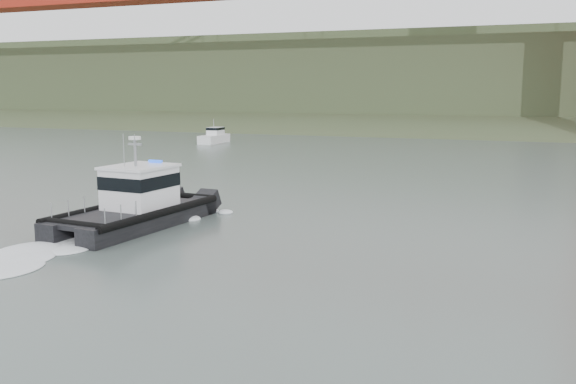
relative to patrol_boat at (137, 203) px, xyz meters
name	(u,v)px	position (x,y,z in m)	size (l,w,h in m)	color
ground	(183,293)	(7.61, -8.44, -1.15)	(400.00, 400.00, 0.00)	#4F5E59
headlands	(490,88)	(7.61, 117.06, 5.90)	(500.00, 105.36, 27.12)	#2E3E23
patrol_boat	(137,203)	(0.00, 0.00, 0.00)	(4.13, 9.66, 4.58)	black
motorboat	(214,137)	(-20.14, 45.83, -0.37)	(2.09, 5.71, 3.10)	white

